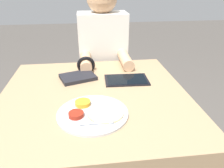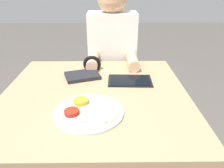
{
  "view_description": "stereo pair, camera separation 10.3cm",
  "coord_description": "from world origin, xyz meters",
  "px_view_note": "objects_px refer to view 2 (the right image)",
  "views": [
    {
      "loc": [
        -0.03,
        -0.95,
        1.26
      ],
      "look_at": [
        0.08,
        -0.03,
        0.81
      ],
      "focal_mm": 35.0,
      "sensor_mm": 36.0,
      "label": 1
    },
    {
      "loc": [
        0.07,
        -0.95,
        1.26
      ],
      "look_at": [
        0.08,
        -0.03,
        0.81
      ],
      "focal_mm": 35.0,
      "sensor_mm": 36.0,
      "label": 2
    }
  ],
  "objects_px": {
    "thali_tray": "(89,112)",
    "person_diner": "(112,74)",
    "red_notebook": "(82,76)",
    "tablet_device": "(130,81)"
  },
  "relations": [
    {
      "from": "thali_tray",
      "to": "person_diner",
      "type": "xyz_separation_m",
      "value": [
        0.11,
        0.77,
        -0.16
      ]
    },
    {
      "from": "red_notebook",
      "to": "tablet_device",
      "type": "height_order",
      "value": "red_notebook"
    },
    {
      "from": "red_notebook",
      "to": "person_diner",
      "type": "distance_m",
      "value": 0.47
    },
    {
      "from": "tablet_device",
      "to": "person_diner",
      "type": "bearing_deg",
      "value": 101.22
    },
    {
      "from": "thali_tray",
      "to": "tablet_device",
      "type": "xyz_separation_m",
      "value": [
        0.2,
        0.31,
        -0.0
      ]
    },
    {
      "from": "red_notebook",
      "to": "person_diner",
      "type": "height_order",
      "value": "person_diner"
    },
    {
      "from": "thali_tray",
      "to": "tablet_device",
      "type": "bearing_deg",
      "value": 57.3
    },
    {
      "from": "thali_tray",
      "to": "tablet_device",
      "type": "relative_size",
      "value": 1.23
    },
    {
      "from": "tablet_device",
      "to": "thali_tray",
      "type": "bearing_deg",
      "value": -122.7
    },
    {
      "from": "tablet_device",
      "to": "person_diner",
      "type": "height_order",
      "value": "person_diner"
    }
  ]
}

